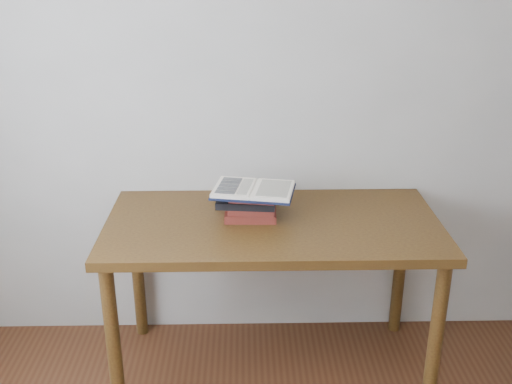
{
  "coord_description": "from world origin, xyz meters",
  "views": [
    {
      "loc": [
        -0.11,
        -1.0,
        1.89
      ],
      "look_at": [
        -0.06,
        1.34,
        0.94
      ],
      "focal_mm": 42.0,
      "sensor_mm": 36.0,
      "label": 1
    }
  ],
  "objects": [
    {
      "name": "open_book",
      "position": [
        -0.07,
        1.41,
        0.92
      ],
      "size": [
        0.38,
        0.3,
        0.03
      ],
      "rotation": [
        0.0,
        0.0,
        -0.18
      ],
      "color": "black",
      "rests_on": "book_stack"
    },
    {
      "name": "room_shell",
      "position": [
        -0.08,
        0.01,
        1.63
      ],
      "size": [
        3.54,
        3.54,
        2.62
      ],
      "color": "#BBB9B0",
      "rests_on": "ground"
    },
    {
      "name": "book_stack",
      "position": [
        -0.08,
        1.43,
        0.85
      ],
      "size": [
        0.27,
        0.2,
        0.12
      ],
      "color": "maroon",
      "rests_on": "desk"
    },
    {
      "name": "desk",
      "position": [
        0.02,
        1.38,
        0.69
      ],
      "size": [
        1.47,
        0.73,
        0.79
      ],
      "color": "#4F3613",
      "rests_on": "ground"
    }
  ]
}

